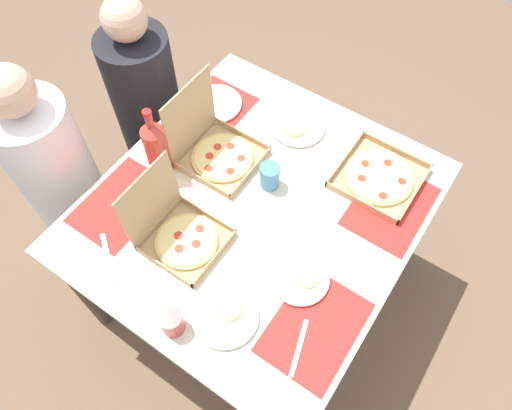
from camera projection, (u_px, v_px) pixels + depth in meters
ground_plane at (256, 284)px, 2.46m from camera, size 6.00×6.00×0.00m
dining_table at (256, 220)px, 1.90m from camera, size 1.24×1.14×0.76m
placemat_near_left at (315, 327)px, 1.56m from camera, size 0.36×0.26×0.00m
placemat_near_right at (391, 206)px, 1.80m from camera, size 0.36×0.26×0.00m
placemat_far_left at (122, 204)px, 1.81m from camera, size 0.36×0.26×0.00m
placemat_far_right at (211, 112)px, 2.05m from camera, size 0.36×0.26×0.00m
pizza_box_edge_far at (215, 148)px, 1.89m from camera, size 0.28×0.29×0.32m
pizza_box_center at (379, 177)px, 1.86m from camera, size 0.31×0.31×0.04m
pizza_box_corner_right at (179, 232)px, 1.69m from camera, size 0.26×0.28×0.29m
plate_near_left at (226, 316)px, 1.57m from camera, size 0.22×0.22×0.03m
plate_far_left at (216, 104)px, 2.07m from camera, size 0.22×0.22×0.02m
plate_far_right at (301, 278)px, 1.64m from camera, size 0.20×0.20×0.03m
plate_middle at (298, 127)px, 2.00m from camera, size 0.22×0.22×0.03m
soda_bottle at (156, 147)px, 1.79m from camera, size 0.09×0.09×0.32m
cup_spare at (173, 118)px, 1.97m from camera, size 0.07×0.07×0.10m
cup_clear_left at (270, 176)px, 1.81m from camera, size 0.08×0.08×0.10m
cup_red at (172, 322)px, 1.52m from camera, size 0.08×0.08×0.09m
fork_by_far_right at (299, 348)px, 1.52m from camera, size 0.19×0.07×0.00m
fork_by_far_left at (328, 228)px, 1.75m from camera, size 0.08×0.18×0.00m
knife_by_near_left at (108, 259)px, 1.69m from camera, size 0.14×0.18×0.00m
diner_left_seat at (65, 185)px, 2.12m from camera, size 0.32×0.32×1.21m
diner_right_seat at (149, 112)px, 2.39m from camera, size 0.32×0.32×1.15m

